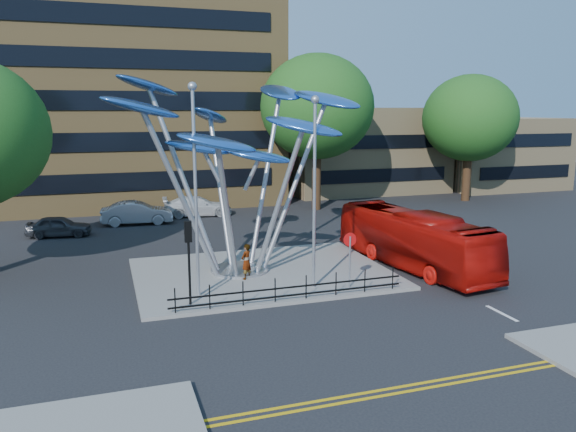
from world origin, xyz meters
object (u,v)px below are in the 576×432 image
object	(u,v)px
tree_far	(470,118)
parked_car_right	(197,206)
leaf_sculpture	(235,131)
tree_right	(317,107)
parked_car_mid	(137,213)
pedestrian	(246,262)
no_entry_sign_island	(350,250)
street_lamp_left	(195,173)
parked_car_left	(59,226)
street_lamp_right	(314,176)
traffic_light_island	(188,245)
red_bus	(413,239)

from	to	relation	value
tree_far	parked_car_right	size ratio (longest dim) A/B	2.13
tree_far	parked_car_right	distance (m)	24.31
leaf_sculpture	parked_car_right	world-z (taller)	leaf_sculpture
tree_right	parked_car_mid	size ratio (longest dim) A/B	2.50
pedestrian	no_entry_sign_island	bearing A→B (deg)	108.15
street_lamp_left	tree_far	bearing A→B (deg)	34.92
pedestrian	parked_car_mid	bearing A→B (deg)	-114.31
parked_car_left	parked_car_right	size ratio (longest dim) A/B	0.76
street_lamp_left	leaf_sculpture	bearing A→B (deg)	52.60
street_lamp_right	no_entry_sign_island	xyz separation A→B (m)	(1.50, -0.48, -3.28)
traffic_light_island	parked_car_right	distance (m)	20.10
tree_far	no_entry_sign_island	xyz separation A→B (m)	(-20.00, -19.48, -5.29)
street_lamp_left	parked_car_left	size ratio (longest dim) A/B	2.27
no_entry_sign_island	parked_car_right	distance (m)	20.01
street_lamp_right	parked_car_mid	distance (m)	19.08
pedestrian	parked_car_mid	world-z (taller)	pedestrian
traffic_light_island	parked_car_mid	bearing A→B (deg)	93.05
leaf_sculpture	street_lamp_left	bearing A→B (deg)	-127.40
parked_car_mid	parked_car_right	world-z (taller)	parked_car_mid
tree_right	traffic_light_island	world-z (taller)	tree_right
tree_far	street_lamp_right	bearing A→B (deg)	-138.53
traffic_light_island	parked_car_right	size ratio (longest dim) A/B	0.67
no_entry_sign_island	red_bus	xyz separation A→B (m)	(4.60, 2.41, -0.38)
leaf_sculpture	red_bus	xyz separation A→B (m)	(8.67, -1.75, -5.44)
leaf_sculpture	pedestrian	bearing A→B (deg)	-87.77
street_lamp_left	street_lamp_right	distance (m)	5.03
parked_car_right	pedestrian	bearing A→B (deg)	-177.82
street_lamp_right	pedestrian	world-z (taller)	street_lamp_right
tree_far	street_lamp_left	size ratio (longest dim) A/B	1.23
no_entry_sign_island	parked_car_left	distance (m)	20.16
street_lamp_left	parked_car_mid	world-z (taller)	street_lamp_left
tree_far	parked_car_left	world-z (taller)	tree_far
parked_car_right	parked_car_left	bearing A→B (deg)	118.07
red_bus	parked_car_right	xyz separation A→B (m)	(-8.06, 17.26, -0.69)
street_lamp_left	street_lamp_right	size ratio (longest dim) A/B	1.06
street_lamp_right	parked_car_left	distance (m)	19.33
tree_right	no_entry_sign_island	distance (m)	21.31
parked_car_left	pedestrian	bearing A→B (deg)	-137.45
no_entry_sign_island	parked_car_mid	bearing A→B (deg)	113.94
tree_right	leaf_sculpture	world-z (taller)	tree_right
parked_car_left	tree_far	bearing A→B (deg)	-75.01
tree_far	red_bus	world-z (taller)	tree_far
no_entry_sign_island	parked_car_right	xyz separation A→B (m)	(-3.46, 19.68, -1.08)
leaf_sculpture	tree_right	bearing A→B (deg)	56.69
no_entry_sign_island	street_lamp_left	bearing A→B (deg)	171.39
tree_right	tree_far	distance (m)	14.03
leaf_sculpture	traffic_light_island	size ratio (longest dim) A/B	3.71
red_bus	parked_car_right	size ratio (longest dim) A/B	2.02
no_entry_sign_island	pedestrian	distance (m)	4.86
red_bus	parked_car_left	xyz separation A→B (m)	(-17.46, 13.07, -0.77)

